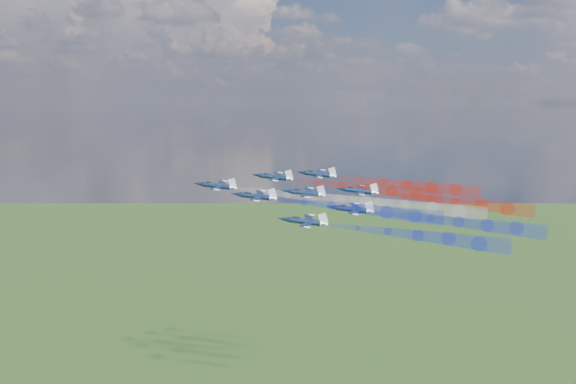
{
  "coord_description": "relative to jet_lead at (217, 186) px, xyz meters",
  "views": [
    {
      "loc": [
        12.58,
        -165.0,
        151.77
      ],
      "look_at": [
        21.32,
        -9.5,
        130.62
      ],
      "focal_mm": 40.75,
      "sensor_mm": 36.0,
      "label": 1
    }
  ],
  "objects": [
    {
      "name": "jet_rear_left",
      "position": [
        31.09,
        -13.89,
        -3.84
      ],
      "size": [
        12.92,
        11.17,
        5.23
      ],
      "primitive_type": null,
      "rotation": [
        0.1,
        -0.13,
        1.38
      ],
      "color": "black"
    },
    {
      "name": "trail_outer_left",
      "position": [
        42.9,
        -27.03,
        -7.28
      ],
      "size": [
        37.79,
        10.89,
        7.96
      ],
      "primitive_type": null,
      "rotation": [
        0.1,
        -0.13,
        1.38
      ],
      "color": "#1A2CDD"
    },
    {
      "name": "trail_center_third",
      "position": [
        44.46,
        -8.48,
        -3.78
      ],
      "size": [
        37.79,
        10.89,
        7.96
      ],
      "primitive_type": null,
      "rotation": [
        0.1,
        -0.13,
        1.38
      ],
      "color": "white"
    },
    {
      "name": "trail_rear_left",
      "position": [
        54.33,
        -18.14,
        -6.24
      ],
      "size": [
        37.79,
        10.89,
        7.96
      ],
      "primitive_type": null,
      "rotation": [
        0.1,
        -0.13,
        1.38
      ],
      "color": "#1A2CDD"
    },
    {
      "name": "trail_outer_right",
      "position": [
        49.47,
        10.32,
        -1.27
      ],
      "size": [
        37.79,
        10.89,
        7.96
      ],
      "primitive_type": null,
      "rotation": [
        0.1,
        -0.13,
        1.38
      ],
      "color": "red"
    },
    {
      "name": "jet_inner_left",
      "position": [
        9.37,
        -9.83,
        -1.25
      ],
      "size": [
        12.92,
        11.17,
        5.23
      ],
      "primitive_type": null,
      "rotation": [
        0.1,
        -0.13,
        1.38
      ],
      "color": "black"
    },
    {
      "name": "jet_lead",
      "position": [
        0.0,
        0.0,
        0.0
      ],
      "size": [
        12.92,
        11.17,
        5.23
      ],
      "primitive_type": null,
      "rotation": [
        0.1,
        -0.13,
        1.38
      ],
      "color": "black"
    },
    {
      "name": "trail_inner_left",
      "position": [
        32.62,
        -14.07,
        -3.65
      ],
      "size": [
        37.79,
        10.89,
        7.96
      ],
      "primitive_type": null,
      "rotation": [
        0.1,
        -0.13,
        1.38
      ],
      "color": "#1A2CDD"
    },
    {
      "name": "jet_rear_right",
      "position": [
        35.09,
        1.5,
        -1.66
      ],
      "size": [
        12.92,
        11.17,
        5.23
      ],
      "primitive_type": null,
      "rotation": [
        0.1,
        -0.13,
        1.38
      ],
      "color": "black"
    },
    {
      "name": "trail_inner_right",
      "position": [
        37.48,
        3.7,
        -1.22
      ],
      "size": [
        37.79,
        10.89,
        7.96
      ],
      "primitive_type": null,
      "rotation": [
        0.1,
        -0.13,
        1.38
      ],
      "color": "red"
    },
    {
      "name": "trail_rear_right",
      "position": [
        58.34,
        -2.74,
        -4.06
      ],
      "size": [
        37.79,
        10.89,
        7.96
      ],
      "primitive_type": null,
      "rotation": [
        0.1,
        -0.13,
        1.38
      ],
      "color": "red"
    },
    {
      "name": "trail_lead",
      "position": [
        23.25,
        -4.24,
        -2.4
      ],
      "size": [
        37.79,
        10.89,
        7.96
      ],
      "primitive_type": null,
      "rotation": [
        0.1,
        -0.13,
        1.38
      ],
      "color": "white"
    },
    {
      "name": "jet_outer_right",
      "position": [
        26.22,
        14.56,
        1.13
      ],
      "size": [
        12.92,
        11.17,
        5.23
      ],
      "primitive_type": null,
      "rotation": [
        0.1,
        -0.13,
        1.38
      ],
      "color": "black"
    },
    {
      "name": "jet_center_third",
      "position": [
        21.21,
        -4.23,
        -1.38
      ],
      "size": [
        12.92,
        11.17,
        5.23
      ],
      "primitive_type": null,
      "rotation": [
        0.1,
        -0.13,
        1.38
      ],
      "color": "black"
    },
    {
      "name": "jet_inner_right",
      "position": [
        14.23,
        7.94,
        1.18
      ],
      "size": [
        12.92,
        11.17,
        5.23
      ],
      "primitive_type": null,
      "rotation": [
        0.1,
        -0.13,
        1.38
      ],
      "color": "black"
    },
    {
      "name": "jet_outer_left",
      "position": [
        19.66,
        -22.79,
        -4.89
      ],
      "size": [
        12.92,
        11.17,
        5.23
      ],
      "primitive_type": null,
      "rotation": [
        0.1,
        -0.13,
        1.38
      ],
      "color": "black"
    }
  ]
}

